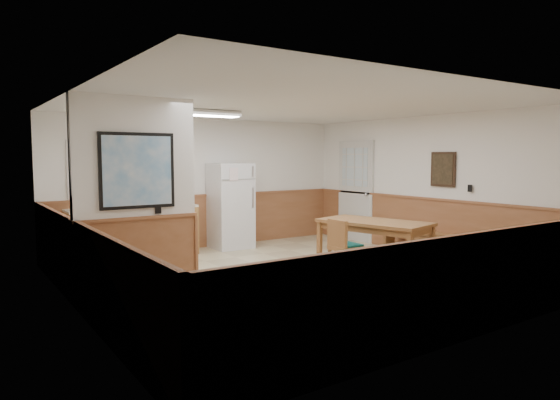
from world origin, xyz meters
TOP-DOWN VIEW (x-y plane):
  - ground at (0.00, 0.00)m, footprint 6.00×6.00m
  - ceiling at (0.00, 0.00)m, footprint 6.00×6.00m
  - back_wall at (0.00, 3.00)m, footprint 6.00×0.02m
  - right_wall at (3.00, 0.00)m, footprint 0.02×6.00m
  - left_wall at (-3.00, 0.00)m, footprint 0.02×6.00m
  - wainscot_back at (0.00, 2.98)m, footprint 6.00×0.04m
  - wainscot_right at (2.98, 0.00)m, footprint 0.04×6.00m
  - wainscot_left at (-2.98, 0.00)m, footprint 0.04×6.00m
  - partition_wall at (-2.25, 0.19)m, footprint 1.50×0.20m
  - kitchen_counter at (-1.21, 2.68)m, footprint 2.20×0.61m
  - exterior_door at (2.96, 1.90)m, footprint 0.07×1.02m
  - kitchen_window at (-2.10, 2.98)m, footprint 0.80×0.04m
  - wall_painting at (2.97, -0.30)m, footprint 0.04×0.50m
  - fluorescent_fixture at (-0.80, 1.30)m, footprint 1.20×0.30m
  - refrigerator at (0.38, 2.63)m, footprint 0.74×0.73m
  - dining_table at (1.45, -0.18)m, footprint 1.27×1.89m
  - dining_bench at (2.80, -0.10)m, footprint 0.67×1.62m
  - dining_chair at (0.62, -0.36)m, footprint 0.57×0.42m
  - fire_extinguisher at (-0.67, 2.68)m, footprint 0.13×0.13m
  - soap_bottle at (-2.27, 2.67)m, footprint 0.09×0.09m

SIDE VIEW (x-z plane):
  - ground at x=0.00m, z-range 0.00..0.00m
  - dining_bench at x=2.80m, z-range 0.12..0.57m
  - kitchen_counter at x=-1.21m, z-range -0.04..0.96m
  - dining_chair at x=0.62m, z-range 0.07..0.92m
  - wainscot_back at x=0.00m, z-range 0.00..1.00m
  - wainscot_right at x=2.98m, z-range 0.00..1.00m
  - wainscot_left at x=-2.98m, z-range 0.00..1.00m
  - dining_table at x=1.45m, z-range 0.28..1.03m
  - refrigerator at x=0.38m, z-range 0.00..1.64m
  - soap_bottle at x=-2.27m, z-range 0.90..1.12m
  - exterior_door at x=2.96m, z-range -0.02..2.13m
  - fire_extinguisher at x=-0.67m, z-range 0.87..1.30m
  - partition_wall at x=-2.25m, z-range -0.02..2.48m
  - back_wall at x=0.00m, z-range 0.00..2.50m
  - right_wall at x=3.00m, z-range 0.00..2.50m
  - left_wall at x=-3.00m, z-range 0.00..2.50m
  - kitchen_window at x=-2.10m, z-range 1.05..2.05m
  - wall_painting at x=2.97m, z-range 1.25..1.85m
  - fluorescent_fixture at x=-0.80m, z-range 2.40..2.49m
  - ceiling at x=0.00m, z-range 2.49..2.51m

